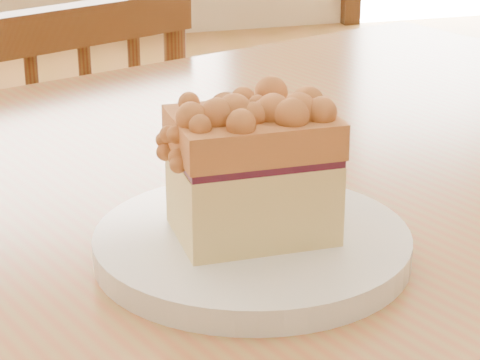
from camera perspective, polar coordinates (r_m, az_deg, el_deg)
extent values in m
cube|color=olive|center=(0.75, -1.84, -3.31)|extent=(1.51, 1.25, 0.04)
cylinder|color=#3E2311|center=(1.50, 8.96, -6.15)|extent=(0.06, 0.06, 0.71)
cube|color=brown|center=(1.53, -12.02, -4.15)|extent=(0.49, 0.49, 0.04)
cylinder|color=brown|center=(1.81, -9.68, -7.47)|extent=(0.03, 0.03, 0.38)
cylinder|color=brown|center=(1.39, -3.86, 2.80)|extent=(0.03, 0.03, 0.41)
cube|color=brown|center=(1.26, -9.59, 9.35)|extent=(0.32, 0.17, 0.05)
cylinder|color=brown|center=(1.36, -6.24, 1.82)|extent=(0.02, 0.02, 0.35)
cylinder|color=brown|center=(1.32, -9.08, 1.05)|extent=(0.02, 0.02, 0.35)
cylinder|color=brown|center=(1.28, -12.09, 0.23)|extent=(0.02, 0.02, 0.35)
cylinder|color=white|center=(0.67, 0.74, -3.94)|extent=(0.22, 0.22, 0.02)
cylinder|color=white|center=(0.67, 0.74, -4.34)|extent=(0.15, 0.15, 0.01)
cube|color=#F7E88B|center=(0.65, 0.76, -0.93)|extent=(0.11, 0.08, 0.06)
cube|color=#421327|center=(0.64, 0.77, 1.67)|extent=(0.11, 0.08, 0.01)
cube|color=#C77D3E|center=(0.63, 0.78, 2.95)|extent=(0.11, 0.08, 0.02)
sphere|color=#C77D3E|center=(0.62, 4.41, 3.97)|extent=(0.01, 0.01, 0.01)
sphere|color=#C77D3E|center=(0.63, 3.33, 4.49)|extent=(0.02, 0.02, 0.02)
sphere|color=#C77D3E|center=(0.64, 1.45, 4.65)|extent=(0.02, 0.02, 0.02)
sphere|color=#C77D3E|center=(0.64, -0.91, 4.63)|extent=(0.01, 0.01, 0.01)
sphere|color=#C77D3E|center=(0.64, 4.06, 4.56)|extent=(0.02, 0.02, 0.02)
sphere|color=#C77D3E|center=(0.62, 1.34, 3.97)|extent=(0.02, 0.02, 0.02)
sphere|color=#C77D3E|center=(0.63, 3.00, 4.35)|extent=(0.01, 0.01, 0.01)
sphere|color=#C77D3E|center=(0.65, 1.33, 4.99)|extent=(0.02, 0.02, 0.02)
sphere|color=#C77D3E|center=(0.65, 1.25, 4.89)|extent=(0.01, 0.01, 0.01)
sphere|color=#C77D3E|center=(0.62, 1.49, 4.17)|extent=(0.02, 0.02, 0.02)
sphere|color=#C77D3E|center=(0.67, 3.37, 5.37)|extent=(0.02, 0.02, 0.02)
sphere|color=#C77D3E|center=(0.65, 3.04, 5.07)|extent=(0.02, 0.02, 0.02)
sphere|color=#C77D3E|center=(0.63, 1.30, 4.28)|extent=(0.02, 0.02, 0.02)
sphere|color=#C77D3E|center=(0.60, -2.39, 3.35)|extent=(0.02, 0.02, 0.02)
sphere|color=#C77D3E|center=(0.62, 3.66, 4.12)|extent=(0.02, 0.02, 0.02)
sphere|color=#C77D3E|center=(0.62, 0.51, 4.15)|extent=(0.02, 0.02, 0.02)
sphere|color=#C77D3E|center=(0.62, 3.86, 4.05)|extent=(0.01, 0.01, 0.01)
sphere|color=#C77D3E|center=(0.60, -0.06, 3.37)|extent=(0.02, 0.02, 0.02)
sphere|color=#C77D3E|center=(0.63, -1.11, 4.19)|extent=(0.01, 0.01, 0.01)
sphere|color=#C77D3E|center=(0.59, -2.23, 3.33)|extent=(0.02, 0.02, 0.02)
sphere|color=#C77D3E|center=(0.64, -2.11, 4.67)|extent=(0.02, 0.02, 0.02)
sphere|color=#C77D3E|center=(0.61, 2.14, 3.60)|extent=(0.01, 0.01, 0.01)
sphere|color=#C77D3E|center=(0.60, -3.76, 1.90)|extent=(0.01, 0.01, 0.01)
sphere|color=#C77D3E|center=(0.63, -4.47, 2.72)|extent=(0.01, 0.01, 0.01)
sphere|color=#C77D3E|center=(0.61, -3.69, 1.48)|extent=(0.01, 0.01, 0.01)
sphere|color=#C77D3E|center=(0.62, -4.23, 1.36)|extent=(0.02, 0.02, 0.02)
sphere|color=#C77D3E|center=(0.64, -4.62, 3.03)|extent=(0.01, 0.01, 0.01)
sphere|color=#C77D3E|center=(0.65, -4.51, 1.05)|extent=(0.01, 0.01, 0.01)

